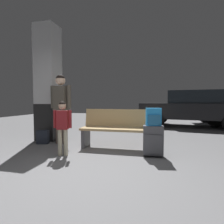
{
  "coord_description": "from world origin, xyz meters",
  "views": [
    {
      "loc": [
        1.05,
        -2.43,
        1.07
      ],
      "look_at": [
        0.15,
        1.3,
        0.85
      ],
      "focal_mm": 29.61,
      "sensor_mm": 36.0,
      "label": 1
    }
  ],
  "objects_px": {
    "structural_pillar": "(48,84)",
    "bench": "(116,129)",
    "suitcase": "(153,140)",
    "backpack_dark_floor": "(43,137)",
    "adult": "(61,101)",
    "child": "(62,122)",
    "parked_car_near": "(192,108)",
    "backpack_bright": "(153,117)"
  },
  "relations": [
    {
      "from": "structural_pillar",
      "to": "bench",
      "type": "bearing_deg",
      "value": -12.82
    },
    {
      "from": "bench",
      "to": "child",
      "type": "distance_m",
      "value": 1.26
    },
    {
      "from": "suitcase",
      "to": "backpack_dark_floor",
      "type": "xyz_separation_m",
      "value": [
        -2.74,
        0.48,
        -0.15
      ]
    },
    {
      "from": "child",
      "to": "suitcase",
      "type": "bearing_deg",
      "value": 10.95
    },
    {
      "from": "backpack_bright",
      "to": "backpack_dark_floor",
      "type": "bearing_deg",
      "value": 170.13
    },
    {
      "from": "structural_pillar",
      "to": "backpack_bright",
      "type": "relative_size",
      "value": 9.24
    },
    {
      "from": "bench",
      "to": "adult",
      "type": "height_order",
      "value": "adult"
    },
    {
      "from": "backpack_bright",
      "to": "backpack_dark_floor",
      "type": "distance_m",
      "value": 2.84
    },
    {
      "from": "structural_pillar",
      "to": "bench",
      "type": "distance_m",
      "value": 2.37
    },
    {
      "from": "structural_pillar",
      "to": "backpack_dark_floor",
      "type": "height_order",
      "value": "structural_pillar"
    },
    {
      "from": "suitcase",
      "to": "adult",
      "type": "bearing_deg",
      "value": 165.37
    },
    {
      "from": "structural_pillar",
      "to": "adult",
      "type": "distance_m",
      "value": 0.86
    },
    {
      "from": "backpack_bright",
      "to": "adult",
      "type": "xyz_separation_m",
      "value": [
        -2.29,
        0.6,
        0.3
      ]
    },
    {
      "from": "backpack_bright",
      "to": "backpack_dark_floor",
      "type": "xyz_separation_m",
      "value": [
        -2.74,
        0.48,
        -0.6
      ]
    },
    {
      "from": "backpack_bright",
      "to": "parked_car_near",
      "type": "xyz_separation_m",
      "value": [
        1.5,
        4.74,
        0.03
      ]
    },
    {
      "from": "adult",
      "to": "backpack_dark_floor",
      "type": "xyz_separation_m",
      "value": [
        -0.44,
        -0.12,
        -0.91
      ]
    },
    {
      "from": "bench",
      "to": "backpack_bright",
      "type": "distance_m",
      "value": 1.04
    },
    {
      "from": "backpack_bright",
      "to": "parked_car_near",
      "type": "height_order",
      "value": "parked_car_near"
    },
    {
      "from": "bench",
      "to": "adult",
      "type": "xyz_separation_m",
      "value": [
        -1.45,
        0.08,
        0.63
      ]
    },
    {
      "from": "suitcase",
      "to": "backpack_bright",
      "type": "relative_size",
      "value": 1.78
    },
    {
      "from": "structural_pillar",
      "to": "backpack_dark_floor",
      "type": "bearing_deg",
      "value": -74.15
    },
    {
      "from": "suitcase",
      "to": "backpack_dark_floor",
      "type": "height_order",
      "value": "suitcase"
    },
    {
      "from": "parked_car_near",
      "to": "child",
      "type": "bearing_deg",
      "value": -122.59
    },
    {
      "from": "suitcase",
      "to": "parked_car_near",
      "type": "relative_size",
      "value": 0.14
    },
    {
      "from": "backpack_bright",
      "to": "parked_car_near",
      "type": "distance_m",
      "value": 4.97
    },
    {
      "from": "backpack_dark_floor",
      "to": "suitcase",
      "type": "bearing_deg",
      "value": -9.87
    },
    {
      "from": "bench",
      "to": "parked_car_near",
      "type": "distance_m",
      "value": 4.84
    },
    {
      "from": "structural_pillar",
      "to": "parked_car_near",
      "type": "bearing_deg",
      "value": 40.57
    },
    {
      "from": "suitcase",
      "to": "structural_pillar",
      "type": "bearing_deg",
      "value": 161.15
    },
    {
      "from": "child",
      "to": "backpack_dark_floor",
      "type": "height_order",
      "value": "child"
    },
    {
      "from": "bench",
      "to": "adult",
      "type": "distance_m",
      "value": 1.58
    },
    {
      "from": "backpack_bright",
      "to": "child",
      "type": "height_order",
      "value": "child"
    },
    {
      "from": "child",
      "to": "adult",
      "type": "distance_m",
      "value": 1.16
    },
    {
      "from": "structural_pillar",
      "to": "suitcase",
      "type": "relative_size",
      "value": 5.2
    },
    {
      "from": "backpack_dark_floor",
      "to": "parked_car_near",
      "type": "distance_m",
      "value": 6.05
    },
    {
      "from": "adult",
      "to": "parked_car_near",
      "type": "height_order",
      "value": "adult"
    },
    {
      "from": "bench",
      "to": "child",
      "type": "height_order",
      "value": "child"
    },
    {
      "from": "child",
      "to": "adult",
      "type": "xyz_separation_m",
      "value": [
        -0.55,
        0.93,
        0.41
      ]
    },
    {
      "from": "child",
      "to": "backpack_dark_floor",
      "type": "xyz_separation_m",
      "value": [
        -1.0,
        0.81,
        -0.49
      ]
    },
    {
      "from": "suitcase",
      "to": "adult",
      "type": "distance_m",
      "value": 2.48
    },
    {
      "from": "bench",
      "to": "suitcase",
      "type": "relative_size",
      "value": 2.66
    },
    {
      "from": "backpack_dark_floor",
      "to": "bench",
      "type": "bearing_deg",
      "value": 1.32
    }
  ]
}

